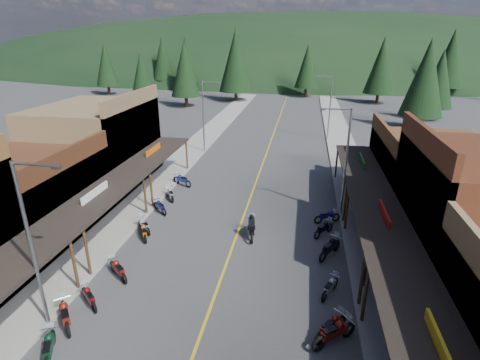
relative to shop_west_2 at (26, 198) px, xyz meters
The scene contains 41 objects.
ground 14.09m from the shop_west_2, ahead, with size 220.00×220.00×0.00m, color #38383A.
centerline 23.03m from the shop_west_2, 53.07° to the left, with size 0.15×90.00×0.01m, color gold.
sidewalk_west 19.14m from the shop_west_2, 74.56° to the left, with size 3.40×94.00×0.15m, color gray.
sidewalk_east 29.07m from the shop_west_2, 39.18° to the left, with size 3.40×94.00×0.15m, color gray.
shop_west_2 is the anchor object (origin of this frame).
shop_west_3 9.65m from the shop_west_2, 90.18° to the left, with size 10.90×10.20×8.20m.
shop_east_3 29.13m from the shop_west_2, 19.24° to the left, with size 10.90×10.20×6.20m.
streetlight_0 10.45m from the shop_west_2, 48.55° to the right, with size 2.16×0.18×8.00m.
streetlight_1 21.50m from the shop_west_2, 71.48° to the left, with size 2.16×0.18×8.00m.
streetlight_2 21.73m from the shop_west_2, 16.92° to the left, with size 2.16×0.18×8.00m.
streetlight_3 35.12m from the shop_west_2, 53.81° to the left, with size 2.16×0.18×8.00m.
ridge_hill 134.03m from the shop_west_2, 84.11° to the left, with size 310.00×140.00×60.00m, color black.
pine_0 65.88m from the shop_west_2, 113.52° to the left, with size 5.04×5.04×11.00m.
pine_1 69.22m from the shop_west_2, 98.53° to the left, with size 5.88×5.88×12.50m.
pine_2 56.69m from the shop_west_2, 86.19° to the left, with size 6.72×6.72×14.00m.
pine_3 66.82m from the shop_west_2, 74.57° to the left, with size 5.04×5.04×11.00m.
pine_4 66.55m from the shop_west_2, 61.42° to the left, with size 5.88×5.88×12.50m.
pine_5 85.16m from the shop_west_2, 55.81° to the left, with size 6.72×6.72×14.00m.
pine_7 76.65m from the shop_west_2, 103.80° to the left, with size 5.88×5.88×12.50m.
pine_8 39.33m from the shop_west_2, 102.15° to the left, with size 4.48×4.48×10.00m.
pine_9 57.58m from the shop_west_2, 48.91° to the left, with size 4.93×4.93×10.80m.
pine_10 48.67m from the shop_west_2, 95.02° to the left, with size 5.38×5.38×11.60m.
pine_11 49.79m from the shop_west_2, 47.08° to the left, with size 5.82×5.82×12.40m.
bike_west_4 12.45m from the shop_west_2, 49.73° to the right, with size 0.70×2.09×1.20m, color #0A361E, non-canonical shape.
bike_west_5 10.83m from the shop_west_2, 45.32° to the right, with size 0.76×2.27×1.30m, color maroon, non-canonical shape.
bike_west_6 10.12m from the shop_west_2, 38.10° to the right, with size 0.64×1.91×1.09m, color maroon, non-canonical shape.
bike_west_7 9.20m from the shop_west_2, 24.71° to the right, with size 0.68×2.04×1.17m, color maroon, non-canonical shape.
bike_west_8 8.09m from the shop_west_2, ahead, with size 0.63×1.90×1.08m, color #C66C0E, non-canonical shape.
bike_west_9 7.84m from the shop_west_2, 10.70° to the left, with size 0.63×1.90×1.08m, color #A3A2A7, non-canonical shape.
bike_west_10 8.85m from the shop_west_2, 30.61° to the left, with size 0.64×1.93×1.10m, color navy, non-canonical shape.
bike_west_11 10.26m from the shop_west_2, 42.71° to the left, with size 0.64×1.91×1.09m, color #98999D, non-canonical shape.
bike_west_12 12.50m from the shop_west_2, 53.36° to the left, with size 0.71×2.13×1.22m, color navy, non-canonical shape.
bike_east_5 20.76m from the shop_west_2, 18.72° to the right, with size 0.78×2.33×1.33m, color maroon, non-canonical shape.
bike_east_6 20.52m from the shop_west_2, 17.66° to the right, with size 0.70×2.09×1.19m, color maroon, non-canonical shape.
bike_east_7 19.95m from the shop_west_2, ahead, with size 0.62×1.86×1.06m, color #9E9EA3, non-canonical shape.
bike_east_8 19.84m from the shop_west_2, ahead, with size 0.78×2.35×1.34m, color black, non-canonical shape.
bike_east_9 19.80m from the shop_west_2, ahead, with size 0.66×1.97×1.12m, color black, non-canonical shape.
bike_east_10 20.48m from the shop_west_2, 13.82° to the left, with size 0.65×1.94×1.11m, color navy, non-canonical shape.
rider_on_bike 15.02m from the shop_west_2, ahead, with size 1.09×2.41×1.77m.
pedestrian_east_a 21.53m from the shop_west_2, ahead, with size 0.63×0.41×1.73m, color #261E2D.
pedestrian_east_b 25.23m from the shop_west_2, 29.78° to the left, with size 0.91×0.53×1.88m, color brown.
Camera 1 is at (3.97, -18.05, 12.53)m, focal length 28.00 mm.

